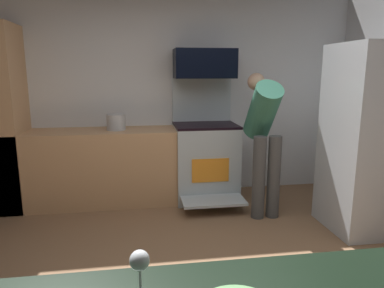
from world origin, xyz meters
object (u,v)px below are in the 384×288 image
Objects in this scene: stock_pot at (116,122)px; wine_glass_mid at (140,264)px; person_cook at (263,132)px; refrigerator at (376,139)px; microwave at (204,64)px; oven_range at (205,159)px.

wine_glass_mid is at bearing -85.48° from stock_pot.
person_cook reaches higher than stock_pot.
refrigerator is at bearing 42.46° from wine_glass_mid.
refrigerator is (1.51, -1.21, -0.75)m from microwave.
oven_range reaches higher than stock_pot.
oven_range is at bearing 75.79° from wine_glass_mid.
person_cook is 7.10× the size of stock_pot.
wine_glass_mid is at bearing -103.82° from microwave.
stock_pot is (-1.08, -0.08, -0.68)m from microwave.
oven_range is 1.18m from stock_pot.
wine_glass_mid is (-2.33, -2.13, 0.09)m from refrigerator.
oven_range is 6.80× the size of stock_pot.
microwave is at bearing 141.33° from refrigerator.
microwave is at bearing 90.00° from oven_range.
stock_pot is (-2.59, 1.13, 0.07)m from refrigerator.
wine_glass_mid is at bearing -137.54° from refrigerator.
refrigerator is (1.51, -1.11, 0.42)m from oven_range.
oven_range is at bearing 143.58° from refrigerator.
person_cook is 1.72m from stock_pot.
wine_glass_mid is at bearing -104.21° from oven_range.
person_cook reaches higher than oven_range.
stock_pot is at bearing -175.76° from microwave.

